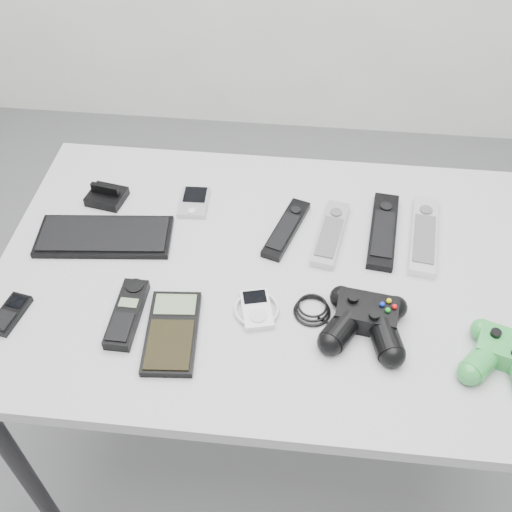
# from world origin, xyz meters

# --- Properties ---
(floor) EXTENTS (3.50, 3.50, 0.00)m
(floor) POSITION_xyz_m (0.00, 0.00, 0.00)
(floor) COLOR slate
(floor) RESTS_ON ground
(desk) EXTENTS (1.18, 0.76, 0.79)m
(desk) POSITION_xyz_m (-0.07, 0.08, 0.72)
(desk) COLOR #9B9B9D
(desk) RESTS_ON floor
(pda_keyboard) EXTENTS (0.30, 0.15, 0.02)m
(pda_keyboard) POSITION_xyz_m (-0.45, 0.13, 0.80)
(pda_keyboard) COLOR black
(pda_keyboard) RESTS_ON desk
(dock_bracket) EXTENTS (0.09, 0.09, 0.04)m
(dock_bracket) POSITION_xyz_m (-0.48, 0.25, 0.81)
(dock_bracket) COLOR black
(dock_bracket) RESTS_ON desk
(pda) EXTENTS (0.07, 0.10, 0.02)m
(pda) POSITION_xyz_m (-0.28, 0.26, 0.80)
(pda) COLOR #ABAAB1
(pda) RESTS_ON desk
(remote_silver_a) EXTENTS (0.08, 0.20, 0.02)m
(remote_silver_a) POSITION_xyz_m (0.03, 0.19, 0.80)
(remote_silver_a) COLOR #ABAAB1
(remote_silver_a) RESTS_ON desk
(remote_black_a) EXTENTS (0.10, 0.19, 0.02)m
(remote_black_a) POSITION_xyz_m (-0.06, 0.19, 0.80)
(remote_black_a) COLOR black
(remote_black_a) RESTS_ON desk
(remote_black_b) EXTENTS (0.08, 0.23, 0.02)m
(remote_black_b) POSITION_xyz_m (0.15, 0.21, 0.80)
(remote_black_b) COLOR black
(remote_black_b) RESTS_ON desk
(remote_silver_b) EXTENTS (0.08, 0.24, 0.02)m
(remote_silver_b) POSITION_xyz_m (0.24, 0.20, 0.80)
(remote_silver_b) COLOR silver
(remote_silver_b) RESTS_ON desk
(mobile_phone) EXTENTS (0.06, 0.10, 0.02)m
(mobile_phone) POSITION_xyz_m (-0.58, -0.10, 0.80)
(mobile_phone) COLOR black
(mobile_phone) RESTS_ON desk
(cordless_handset) EXTENTS (0.05, 0.16, 0.02)m
(cordless_handset) POSITION_xyz_m (-0.35, -0.08, 0.80)
(cordless_handset) COLOR black
(cordless_handset) RESTS_ON desk
(calculator) EXTENTS (0.11, 0.19, 0.02)m
(calculator) POSITION_xyz_m (-0.26, -0.11, 0.80)
(calculator) COLOR black
(calculator) RESTS_ON desk
(mp3_player) EXTENTS (0.11, 0.11, 0.02)m
(mp3_player) POSITION_xyz_m (-0.10, -0.04, 0.80)
(mp3_player) COLOR silver
(mp3_player) RESTS_ON desk
(controller_black) EXTENTS (0.29, 0.21, 0.05)m
(controller_black) POSITION_xyz_m (0.10, -0.05, 0.82)
(controller_black) COLOR black
(controller_black) RESTS_ON desk
(controller_green) EXTENTS (0.19, 0.20, 0.05)m
(controller_green) POSITION_xyz_m (0.35, -0.11, 0.81)
(controller_green) COLOR #24853A
(controller_green) RESTS_ON desk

